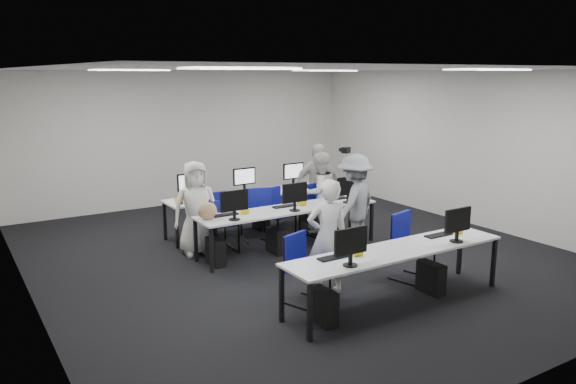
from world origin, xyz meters
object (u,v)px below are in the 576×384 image
desk_front (397,253)px  chair_5 (218,232)px  chair_2 (220,233)px  student_3 (317,186)px  chair_1 (411,259)px  chair_0 (306,282)px  chair_3 (278,224)px  chair_7 (315,217)px  desk_mid (289,211)px  chair_6 (256,222)px  chair_4 (320,219)px  student_0 (327,237)px  photographer (355,203)px  student_2 (196,208)px  student_1 (319,193)px

desk_front → chair_5: (-0.94, 3.37, -0.41)m
chair_2 → student_3: student_3 is taller
desk_front → chair_1: size_ratio=3.31×
chair_0 → chair_3: (1.14, 2.61, 0.01)m
chair_3 → chair_7: 0.90m
desk_mid → chair_1: chair_1 is taller
chair_6 → chair_4: bearing=-3.8°
desk_mid → student_0: student_0 is taller
desk_mid → photographer: bearing=-33.4°
chair_0 → chair_6: 2.98m
chair_0 → student_3: 3.68m
student_2 → chair_7: bearing=11.5°
student_2 → chair_0: bearing=-71.8°
chair_0 → chair_2: (0.00, 2.58, 0.02)m
student_1 → chair_0: bearing=52.3°
student_3 → desk_front: bearing=-95.1°
student_1 → student_2: student_2 is taller
chair_4 → student_2: 2.41m
desk_mid → student_2: student_2 is taller
desk_front → chair_7: bearing=72.5°
chair_3 → student_0: 2.62m
chair_1 → student_1: student_1 is taller
student_0 → chair_6: bearing=-83.7°
student_1 → chair_4: bearing=60.7°
chair_1 → student_1: bearing=69.2°
desk_front → student_1: 3.41m
chair_1 → chair_3: chair_1 is taller
chair_7 → student_2: (-2.42, -0.07, 0.51)m
student_2 → chair_2: bearing=-1.6°
desk_front → photographer: photographer is taller
chair_6 → student_3: 1.45m
desk_mid → chair_5: size_ratio=3.67×
chair_4 → student_2: bearing=170.7°
photographer → chair_4: bearing=-118.2°
chair_2 → chair_5: bearing=77.5°
student_3 → photographer: 1.55m
desk_mid → student_1: student_1 is taller
chair_7 → student_1: size_ratio=0.56×
chair_3 → student_1: bearing=-8.7°
chair_2 → chair_4: (1.97, -0.09, -0.01)m
chair_4 → photographer: 1.22m
chair_0 → photographer: 2.41m
chair_0 → student_0: 0.68m
chair_2 → chair_3: size_ratio=1.04×
chair_0 → student_0: (0.43, 0.14, 0.50)m
chair_1 → photographer: 1.57m
chair_1 → chair_2: bearing=108.6°
student_1 → desk_mid: bearing=31.2°
student_2 → desk_mid: bearing=-16.2°
chair_1 → chair_6: size_ratio=0.98×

